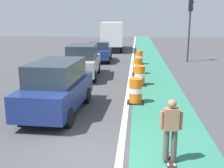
% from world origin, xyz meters
% --- Properties ---
extents(ground_plane, '(100.00, 100.00, 0.00)m').
position_xyz_m(ground_plane, '(0.00, 0.00, 0.00)').
color(ground_plane, '#424244').
extents(bike_lane_strip, '(2.50, 80.00, 0.01)m').
position_xyz_m(bike_lane_strip, '(2.40, 12.00, 0.00)').
color(bike_lane_strip, '#2D755B').
rests_on(bike_lane_strip, ground).
extents(lane_divider_stripe, '(0.20, 80.00, 0.01)m').
position_xyz_m(lane_divider_stripe, '(0.90, 12.00, 0.01)').
color(lane_divider_stripe, silver).
rests_on(lane_divider_stripe, ground).
extents(skateboarder_on_lane, '(0.57, 0.81, 1.69)m').
position_xyz_m(skateboarder_on_lane, '(2.18, -0.32, 0.91)').
color(skateboarder_on_lane, black).
rests_on(skateboarder_on_lane, ground).
extents(parked_suv_nearest, '(2.07, 4.68, 2.04)m').
position_xyz_m(parked_suv_nearest, '(-1.75, 3.26, 1.04)').
color(parked_suv_nearest, navy).
rests_on(parked_suv_nearest, ground).
extents(parked_suv_second, '(2.11, 4.69, 2.04)m').
position_xyz_m(parked_suv_second, '(-2.07, 10.09, 1.04)').
color(parked_suv_second, '#9EA0A5').
rests_on(parked_suv_second, ground).
extents(parked_sedan_third, '(2.06, 4.17, 1.70)m').
position_xyz_m(parked_sedan_third, '(-1.89, 16.77, 0.83)').
color(parked_sedan_third, navy).
rests_on(parked_sedan_third, ground).
extents(traffic_barrel_front, '(0.73, 0.73, 1.09)m').
position_xyz_m(traffic_barrel_front, '(1.28, 4.83, 0.53)').
color(traffic_barrel_front, orange).
rests_on(traffic_barrel_front, ground).
extents(traffic_barrel_mid, '(0.73, 0.73, 1.09)m').
position_xyz_m(traffic_barrel_mid, '(1.48, 8.21, 0.53)').
color(traffic_barrel_mid, orange).
rests_on(traffic_barrel_mid, ground).
extents(traffic_barrel_back, '(0.73, 0.73, 1.09)m').
position_xyz_m(traffic_barrel_back, '(1.38, 11.38, 0.53)').
color(traffic_barrel_back, orange).
rests_on(traffic_barrel_back, ground).
extents(traffic_barrel_far, '(0.73, 0.73, 1.09)m').
position_xyz_m(traffic_barrel_far, '(1.48, 15.53, 0.53)').
color(traffic_barrel_far, orange).
rests_on(traffic_barrel_far, ground).
extents(delivery_truck_down_block, '(2.81, 7.74, 3.23)m').
position_xyz_m(delivery_truck_down_block, '(-1.63, 25.43, 1.85)').
color(delivery_truck_down_block, silver).
rests_on(delivery_truck_down_block, ground).
extents(traffic_light_corner, '(0.41, 0.32, 5.10)m').
position_xyz_m(traffic_light_corner, '(5.61, 17.17, 3.50)').
color(traffic_light_corner, '#2D2D2D').
rests_on(traffic_light_corner, ground).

